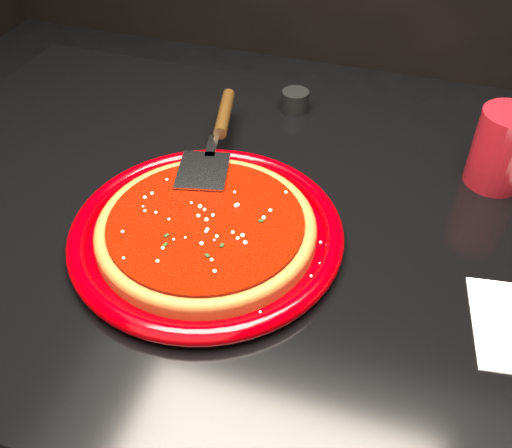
{
  "coord_description": "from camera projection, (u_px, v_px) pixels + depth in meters",
  "views": [
    {
      "loc": [
        0.18,
        -0.58,
        1.28
      ],
      "look_at": [
        0.0,
        -0.04,
        0.77
      ],
      "focal_mm": 40.0,
      "sensor_mm": 36.0,
      "label": 1
    }
  ],
  "objects": [
    {
      "name": "pizza_sauce",
      "position": [
        206.0,
        223.0,
        0.75
      ],
      "size": [
        0.31,
        0.31,
        0.01
      ],
      "primitive_type": "cylinder",
      "rotation": [
        0.0,
        0.0,
        -0.22
      ],
      "color": "#6F0C00",
      "rests_on": "plate"
    },
    {
      "name": "parmesan_dusting",
      "position": [
        206.0,
        219.0,
        0.75
      ],
      "size": [
        0.25,
        0.25,
        0.01
      ],
      "primitive_type": null,
      "color": "beige",
      "rests_on": "plate"
    },
    {
      "name": "basil_flecks",
      "position": [
        206.0,
        220.0,
        0.75
      ],
      "size": [
        0.23,
        0.23,
        0.0
      ],
      "primitive_type": null,
      "color": "black",
      "rests_on": "plate"
    },
    {
      "name": "pizza_crust",
      "position": [
        206.0,
        230.0,
        0.76
      ],
      "size": [
        0.35,
        0.35,
        0.01
      ],
      "primitive_type": "cylinder",
      "rotation": [
        0.0,
        0.0,
        -0.22
      ],
      "color": "brown",
      "rests_on": "plate"
    },
    {
      "name": "pizza_server",
      "position": [
        216.0,
        137.0,
        0.88
      ],
      "size": [
        0.15,
        0.32,
        0.02
      ],
      "primitive_type": null,
      "rotation": [
        0.0,
        0.0,
        0.24
      ],
      "color": "#B9BCC1",
      "rests_on": "plate"
    },
    {
      "name": "cup",
      "position": [
        502.0,
        149.0,
        0.83
      ],
      "size": [
        0.1,
        0.1,
        0.12
      ],
      "primitive_type": "cylinder",
      "rotation": [
        0.0,
        0.0,
        0.26
      ],
      "color": "maroon",
      "rests_on": "table"
    },
    {
      "name": "ramekin",
      "position": [
        295.0,
        101.0,
        1.01
      ],
      "size": [
        0.06,
        0.06,
        0.04
      ],
      "primitive_type": "cylinder",
      "rotation": [
        0.0,
        0.0,
        0.4
      ],
      "color": "black",
      "rests_on": "table"
    },
    {
      "name": "pizza_crust_rim",
      "position": [
        206.0,
        226.0,
        0.76
      ],
      "size": [
        0.35,
        0.35,
        0.02
      ],
      "primitive_type": "torus",
      "rotation": [
        0.0,
        0.0,
        -0.22
      ],
      "color": "brown",
      "rests_on": "plate"
    },
    {
      "name": "table",
      "position": [
        261.0,
        369.0,
        1.06
      ],
      "size": [
        1.2,
        0.8,
        0.75
      ],
      "primitive_type": "cube",
      "color": "black",
      "rests_on": "floor"
    },
    {
      "name": "plate",
      "position": [
        207.0,
        232.0,
        0.76
      ],
      "size": [
        0.44,
        0.44,
        0.03
      ],
      "primitive_type": "cylinder",
      "rotation": [
        0.0,
        0.0,
        -0.22
      ],
      "color": "#7F0003",
      "rests_on": "table"
    }
  ]
}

